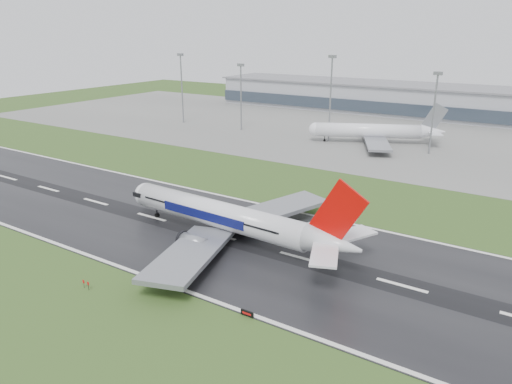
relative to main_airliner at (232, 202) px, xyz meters
The scene contains 11 objects.
ground 9.55m from the main_airliner, behind, with size 520.00×520.00×0.00m, color #2B471A.
runway 9.51m from the main_airliner, behind, with size 400.00×45.00×0.10m, color black.
apron 125.75m from the main_airliner, 91.87° to the left, with size 400.00×130.00×0.08m, color slate.
terminal 185.44m from the main_airliner, 91.27° to the left, with size 240.00×36.00×15.00m, color #90939B.
main_airliner is the anchor object (origin of this frame).
parked_airliner 106.90m from the main_airliner, 94.05° to the left, with size 53.54×49.85×15.69m, color white, non-canonical shape.
runway_sign 29.93m from the main_airliner, 50.18° to the right, with size 2.30×0.26×1.04m, color black, non-canonical shape.
floodmast_0 142.47m from the main_airliner, 135.13° to the left, with size 0.64×0.64×31.40m, color gray.
floodmast_1 120.59m from the main_airliner, 123.56° to the left, with size 0.64×0.64×27.90m, color gray.
floodmast_2 103.45m from the main_airliner, 103.34° to the left, with size 0.64×0.64×32.50m, color gray.
floodmast_3 101.77m from the main_airliner, 81.02° to the left, with size 0.64×0.64×27.93m, color gray.
Camera 1 is at (58.49, -75.85, 42.09)m, focal length 33.53 mm.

